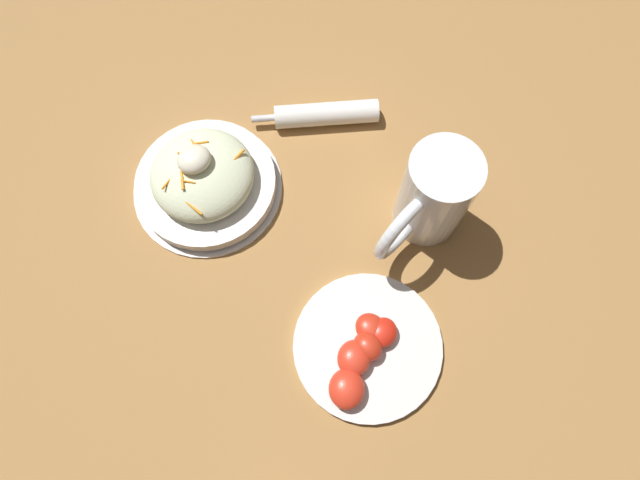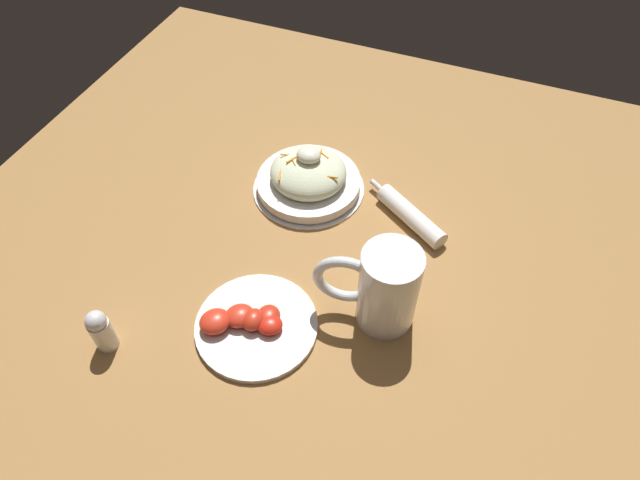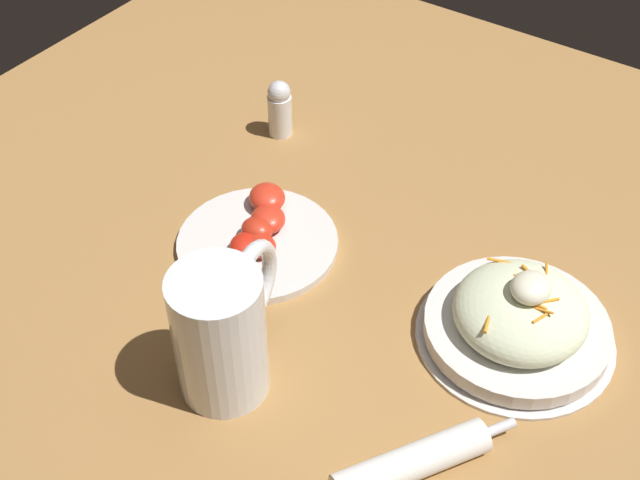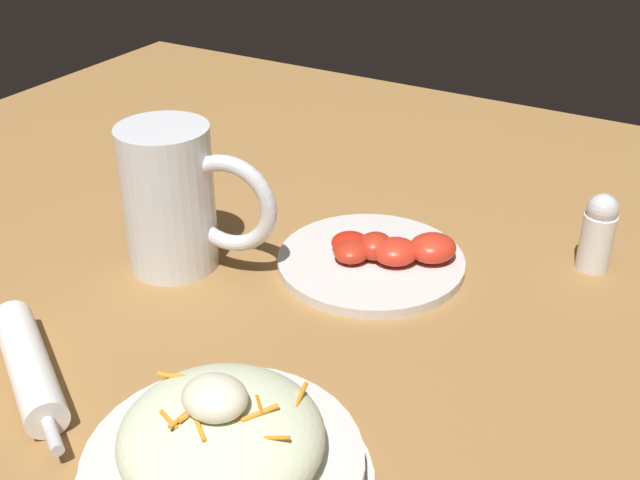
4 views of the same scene
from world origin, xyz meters
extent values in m
plane|color=#9E703D|center=(0.00, 0.00, 0.00)|extent=(1.43, 1.43, 0.00)
cylinder|color=silver|center=(0.10, -0.18, 0.00)|extent=(0.22, 0.22, 0.01)
cylinder|color=silver|center=(0.10, -0.18, 0.02)|extent=(0.20, 0.20, 0.02)
ellipsoid|color=beige|center=(0.10, -0.18, 0.04)|extent=(0.15, 0.15, 0.06)
cylinder|color=orange|center=(0.14, -0.18, 0.07)|extent=(0.02, 0.01, 0.01)
cylinder|color=orange|center=(0.11, -0.19, 0.08)|extent=(0.03, 0.02, 0.01)
cylinder|color=orange|center=(0.12, -0.17, 0.08)|extent=(0.02, 0.02, 0.00)
cylinder|color=orange|center=(0.13, -0.14, 0.06)|extent=(0.01, 0.03, 0.00)
cylinder|color=orange|center=(0.08, -0.20, 0.08)|extent=(0.00, 0.03, 0.01)
cylinder|color=orange|center=(0.07, -0.21, 0.07)|extent=(0.02, 0.01, 0.01)
cylinder|color=orange|center=(0.09, -0.20, 0.08)|extent=(0.01, 0.03, 0.01)
cylinder|color=orange|center=(0.10, -0.20, 0.08)|extent=(0.03, 0.02, 0.01)
cylinder|color=orange|center=(0.04, -0.16, 0.07)|extent=(0.02, 0.01, 0.00)
cylinder|color=orange|center=(0.13, -0.17, 0.07)|extent=(0.02, 0.03, 0.00)
ellipsoid|color=#EFEACC|center=(0.10, -0.18, 0.08)|extent=(0.05, 0.04, 0.03)
cylinder|color=white|center=(-0.13, 0.05, 0.08)|extent=(0.10, 0.10, 0.16)
cylinder|color=gold|center=(-0.13, 0.05, 0.04)|extent=(0.09, 0.09, 0.08)
cylinder|color=white|center=(-0.13, 0.05, 0.09)|extent=(0.09, 0.09, 0.01)
torus|color=white|center=(-0.07, 0.06, 0.08)|extent=(0.11, 0.04, 0.11)
cylinder|color=white|center=(-0.12, -0.17, 0.02)|extent=(0.15, 0.11, 0.04)
cylinder|color=silver|center=(-0.03, -0.22, 0.02)|extent=(0.04, 0.03, 0.01)
cylinder|color=silver|center=(0.05, 0.15, 0.01)|extent=(0.20, 0.20, 0.01)
ellipsoid|color=red|center=(0.11, 0.17, 0.02)|extent=(0.07, 0.07, 0.03)
ellipsoid|color=red|center=(0.08, 0.15, 0.02)|extent=(0.07, 0.06, 0.03)
ellipsoid|color=red|center=(0.03, 0.15, 0.02)|extent=(0.05, 0.05, 0.02)
ellipsoid|color=red|center=(0.04, 0.13, 0.02)|extent=(0.04, 0.05, 0.02)
ellipsoid|color=red|center=(0.05, 0.15, 0.02)|extent=(0.04, 0.04, 0.03)
cylinder|color=white|center=(0.26, 0.26, 0.03)|extent=(0.03, 0.03, 0.06)
sphere|color=silver|center=(0.26, 0.26, 0.07)|extent=(0.03, 0.03, 0.03)
camera|label=1|loc=(0.17, 0.20, 0.73)|focal=30.05mm
camera|label=2|loc=(-0.22, 0.55, 0.79)|focal=31.45mm
camera|label=3|loc=(-0.53, -0.35, 0.73)|focal=47.63mm
camera|label=4|loc=(0.37, -0.51, 0.44)|focal=44.45mm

